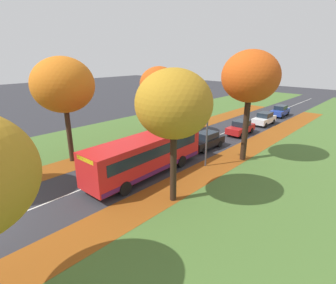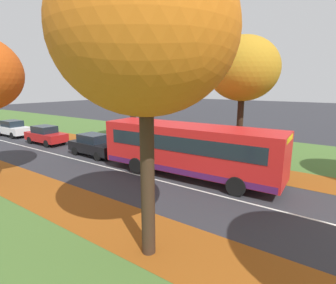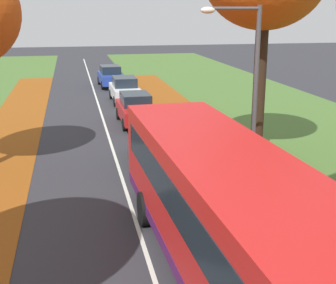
# 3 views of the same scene
# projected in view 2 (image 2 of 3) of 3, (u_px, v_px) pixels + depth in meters

# --- Properties ---
(leaf_litter_left) EXTENTS (2.80, 60.00, 0.00)m
(leaf_litter_left) POSITION_uv_depth(u_px,v_px,m) (58.00, 198.00, 12.21)
(leaf_litter_left) COLOR #8C4714
(leaf_litter_left) RESTS_ON grass_verge_left
(grass_verge_right) EXTENTS (12.00, 90.00, 0.01)m
(grass_verge_right) POSITION_uv_depth(u_px,v_px,m) (146.00, 137.00, 26.63)
(grass_verge_right) COLOR #476B2D
(grass_verge_right) RESTS_ON ground
(leaf_litter_right) EXTENTS (2.80, 60.00, 0.00)m
(leaf_litter_right) POSITION_uv_depth(u_px,v_px,m) (169.00, 156.00, 19.60)
(leaf_litter_right) COLOR #8C4714
(leaf_litter_right) RESTS_ON grass_verge_right
(road_centre_line) EXTENTS (0.12, 80.00, 0.01)m
(road_centre_line) POSITION_uv_depth(u_px,v_px,m) (67.00, 157.00, 19.24)
(road_centre_line) COLOR silver
(road_centre_line) RESTS_ON ground
(tree_left_near) EXTENTS (4.96, 4.96, 8.78)m
(tree_left_near) POSITION_uv_depth(u_px,v_px,m) (145.00, 34.00, 6.92)
(tree_left_near) COLOR #382619
(tree_left_near) RESTS_ON ground
(tree_right_near) EXTENTS (4.46, 4.46, 8.18)m
(tree_right_near) POSITION_uv_depth(u_px,v_px,m) (243.00, 69.00, 16.34)
(tree_right_near) COLOR black
(tree_right_near) RESTS_ON ground
(tree_right_mid) EXTENTS (4.65, 4.65, 9.28)m
(tree_right_mid) POSITION_uv_depth(u_px,v_px,m) (132.00, 61.00, 21.32)
(tree_right_mid) COLOR black
(tree_right_mid) RESTS_ON ground
(streetlamp_right) EXTENTS (1.89, 0.28, 6.00)m
(streetlamp_right) POSITION_uv_depth(u_px,v_px,m) (151.00, 106.00, 18.57)
(streetlamp_right) COLOR #47474C
(streetlamp_right) RESTS_ON ground
(bus) EXTENTS (2.92, 10.48, 2.98)m
(bus) POSITION_uv_depth(u_px,v_px,m) (189.00, 148.00, 14.84)
(bus) COLOR red
(bus) RESTS_ON ground
(car_black_lead) EXTENTS (1.88, 4.25, 1.62)m
(car_black_lead) POSITION_uv_depth(u_px,v_px,m) (94.00, 145.00, 19.50)
(car_black_lead) COLOR black
(car_black_lead) RESTS_ON ground
(car_red_following) EXTENTS (1.84, 4.23, 1.62)m
(car_red_following) POSITION_uv_depth(u_px,v_px,m) (46.00, 135.00, 23.40)
(car_red_following) COLOR #B21919
(car_red_following) RESTS_ON ground
(car_white_third_in_line) EXTENTS (1.83, 4.22, 1.62)m
(car_white_third_in_line) POSITION_uv_depth(u_px,v_px,m) (13.00, 128.00, 26.96)
(car_white_third_in_line) COLOR silver
(car_white_third_in_line) RESTS_ON ground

